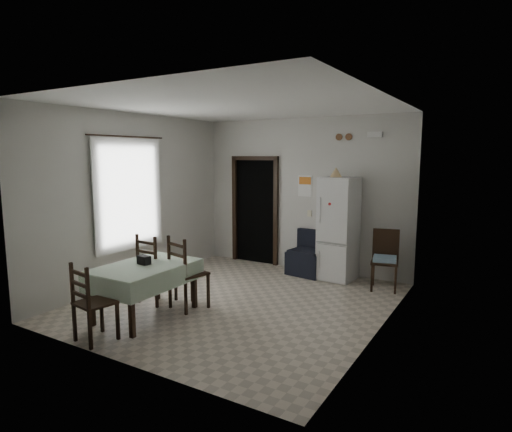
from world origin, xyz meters
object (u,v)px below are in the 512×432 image
object	(u,v)px
fridge	(338,229)
dining_chair_far_right	(189,272)
dining_table	(146,291)
navy_seat	(308,253)
dining_chair_near_head	(95,302)
dining_chair_far_left	(157,268)
corner_chair	(385,260)

from	to	relation	value
fridge	dining_chair_far_right	xyz separation A→B (m)	(-1.32, -2.52, -0.38)
dining_table	navy_seat	bearing A→B (deg)	70.62
dining_table	dining_chair_far_right	size ratio (longest dim) A/B	1.30
dining_chair_far_right	dining_chair_near_head	distance (m)	1.45
dining_table	dining_chair_far_left	xyz separation A→B (m)	(-0.29, 0.53, 0.16)
fridge	navy_seat	world-z (taller)	fridge
corner_chair	dining_chair_far_right	distance (m)	3.19
dining_chair_near_head	dining_chair_far_left	bearing A→B (deg)	-67.12
navy_seat	dining_table	world-z (taller)	navy_seat
fridge	dining_chair_far_left	distance (m)	3.21
corner_chair	dining_table	size ratio (longest dim) A/B	0.71
dining_chair_far_left	corner_chair	bearing A→B (deg)	-136.26
navy_seat	dining_chair_far_right	size ratio (longest dim) A/B	0.75
navy_seat	corner_chair	distance (m)	1.47
dining_chair_far_right	fridge	bearing A→B (deg)	-103.05
dining_table	dining_chair_far_right	bearing A→B (deg)	61.05
fridge	corner_chair	size ratio (longest dim) A/B	1.86
dining_table	dining_chair_near_head	xyz separation A→B (m)	(0.06, -0.87, 0.12)
corner_chair	fridge	bearing A→B (deg)	154.93
dining_table	dining_chair_near_head	bearing A→B (deg)	-86.56
navy_seat	corner_chair	size ratio (longest dim) A/B	0.82
corner_chair	navy_seat	bearing A→B (deg)	160.00
navy_seat	dining_chair_near_head	xyz separation A→B (m)	(-1.00, -3.94, 0.08)
navy_seat	dining_table	xyz separation A→B (m)	(-1.06, -3.07, -0.04)
dining_chair_far_left	dining_chair_near_head	world-z (taller)	dining_chair_far_left
fridge	corner_chair	distance (m)	1.00
dining_table	dining_chair_near_head	size ratio (longest dim) A/B	1.45
navy_seat	dining_chair_far_right	distance (m)	2.63
corner_chair	dining_table	world-z (taller)	corner_chair
corner_chair	dining_chair_far_left	bearing A→B (deg)	-152.00
dining_table	dining_chair_near_head	distance (m)	0.88
navy_seat	dining_chair_far_right	world-z (taller)	dining_chair_far_right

